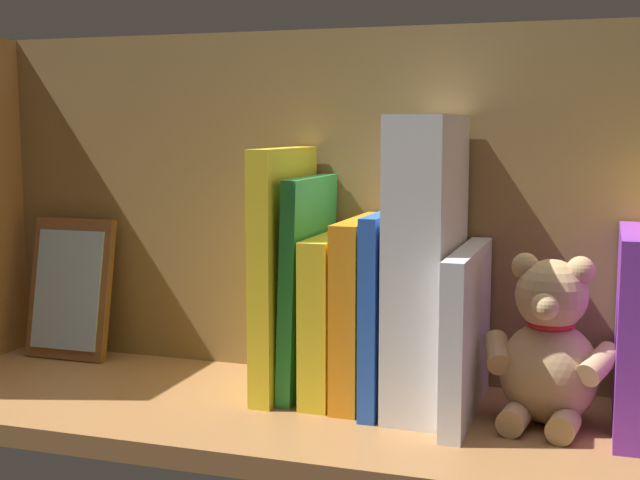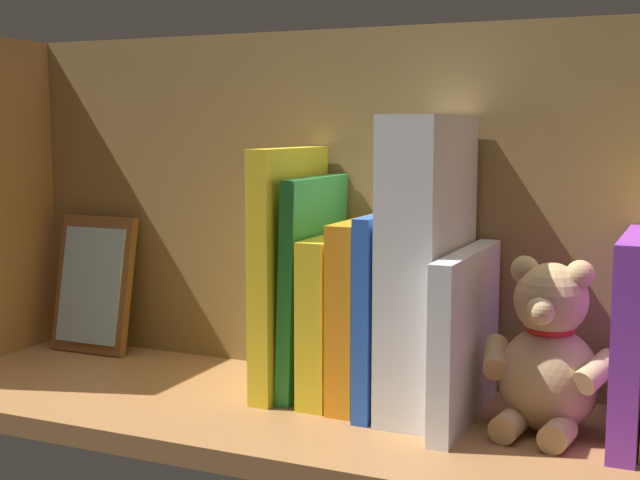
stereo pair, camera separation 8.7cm
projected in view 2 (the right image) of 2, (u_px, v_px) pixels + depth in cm
name	position (u px, v px, depth cm)	size (l,w,h in cm)	color
ground_plane	(320.00, 416.00, 89.77)	(95.02, 30.28, 2.20)	#9E6B3D
shelf_back_panel	(366.00, 205.00, 98.78)	(95.02, 1.50, 39.32)	olive
book_3	(633.00, 337.00, 79.42)	(2.47, 16.83, 18.86)	purple
teddy_bear	(548.00, 356.00, 81.19)	(13.26, 11.38, 16.48)	tan
book_4	(466.00, 336.00, 84.64)	(2.14, 19.16, 16.63)	silver
dictionary_thick_white	(428.00, 265.00, 86.83)	(5.67, 16.20, 29.59)	silver
book_5	(388.00, 309.00, 89.28)	(1.71, 16.08, 19.92)	blue
book_6	(365.00, 310.00, 90.93)	(2.78, 15.01, 19.02)	orange
book_7	(336.00, 315.00, 92.57)	(3.02, 14.67, 17.19)	yellow
book_8	(313.00, 285.00, 93.63)	(1.60, 13.98, 23.23)	green
book_9	(290.00, 270.00, 93.89)	(2.37, 15.19, 26.25)	yellow
picture_frame_leaning	(94.00, 284.00, 111.04)	(10.84, 4.83, 17.32)	brown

